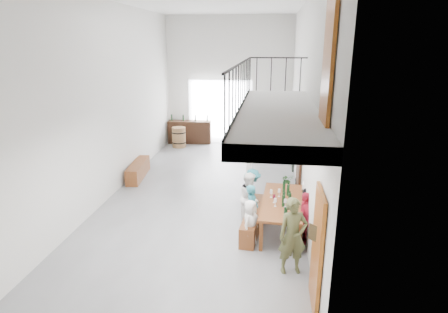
# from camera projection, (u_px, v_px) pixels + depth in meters

# --- Properties ---
(floor) EXTENTS (12.00, 12.00, 0.00)m
(floor) POSITION_uv_depth(u_px,v_px,m) (207.00, 191.00, 11.47)
(floor) COLOR slate
(floor) RESTS_ON ground
(room_walls) EXTENTS (12.00, 12.00, 12.00)m
(room_walls) POSITION_uv_depth(u_px,v_px,m) (205.00, 73.00, 10.44)
(room_walls) COLOR white
(room_walls) RESTS_ON ground
(gateway_portal) EXTENTS (2.80, 0.08, 2.80)m
(gateway_portal) POSITION_uv_depth(u_px,v_px,m) (220.00, 112.00, 16.75)
(gateway_portal) COLOR white
(gateway_portal) RESTS_ON ground
(right_wall_decor) EXTENTS (0.07, 8.28, 5.07)m
(right_wall_decor) POSITION_uv_depth(u_px,v_px,m) (305.00, 157.00, 8.87)
(right_wall_decor) COLOR #9A4B19
(right_wall_decor) RESTS_ON ground
(balcony) EXTENTS (1.52, 5.62, 4.00)m
(balcony) POSITION_uv_depth(u_px,v_px,m) (277.00, 116.00, 7.41)
(balcony) COLOR silver
(balcony) RESTS_ON ground
(tasting_table) EXTENTS (1.08, 2.34, 0.79)m
(tasting_table) POSITION_uv_depth(u_px,v_px,m) (282.00, 204.00, 8.81)
(tasting_table) COLOR brown
(tasting_table) RESTS_ON ground
(bench_inner) EXTENTS (0.57, 2.13, 0.48)m
(bench_inner) POSITION_uv_depth(u_px,v_px,m) (254.00, 219.00, 9.07)
(bench_inner) COLOR brown
(bench_inner) RESTS_ON ground
(bench_wall) EXTENTS (0.42, 2.02, 0.46)m
(bench_wall) POSITION_uv_depth(u_px,v_px,m) (297.00, 222.00, 8.96)
(bench_wall) COLOR brown
(bench_wall) RESTS_ON ground
(tableware) EXTENTS (0.60, 1.12, 0.35)m
(tableware) POSITION_uv_depth(u_px,v_px,m) (284.00, 196.00, 8.68)
(tableware) COLOR black
(tableware) RESTS_ON tasting_table
(side_bench) EXTENTS (0.58, 1.85, 0.51)m
(side_bench) POSITION_uv_depth(u_px,v_px,m) (138.00, 170.00, 12.56)
(side_bench) COLOR brown
(side_bench) RESTS_ON ground
(oak_barrel) EXTENTS (0.60, 0.60, 0.88)m
(oak_barrel) POSITION_uv_depth(u_px,v_px,m) (179.00, 137.00, 16.22)
(oak_barrel) COLOR brown
(oak_barrel) RESTS_ON ground
(serving_counter) EXTENTS (1.95, 0.67, 1.01)m
(serving_counter) POSITION_uv_depth(u_px,v_px,m) (190.00, 132.00, 16.90)
(serving_counter) COLOR #3D2115
(serving_counter) RESTS_ON ground
(counter_bottles) EXTENTS (1.67, 0.13, 0.28)m
(counter_bottles) POSITION_uv_depth(u_px,v_px,m) (189.00, 118.00, 16.71)
(counter_bottles) COLOR black
(counter_bottles) RESTS_ON serving_counter
(guest_left_a) EXTENTS (0.51, 0.61, 1.07)m
(guest_left_a) POSITION_uv_depth(u_px,v_px,m) (250.00, 223.00, 8.25)
(guest_left_a) COLOR white
(guest_left_a) RESTS_ON ground
(guest_left_b) EXTENTS (0.32, 0.46, 1.22)m
(guest_left_b) POSITION_uv_depth(u_px,v_px,m) (252.00, 210.00, 8.74)
(guest_left_b) COLOR #226572
(guest_left_b) RESTS_ON ground
(guest_left_c) EXTENTS (0.57, 0.69, 1.30)m
(guest_left_c) POSITION_uv_depth(u_px,v_px,m) (250.00, 198.00, 9.33)
(guest_left_c) COLOR white
(guest_left_c) RESTS_ON ground
(guest_left_d) EXTENTS (0.68, 0.89, 1.22)m
(guest_left_d) POSITION_uv_depth(u_px,v_px,m) (252.00, 191.00, 9.81)
(guest_left_d) COLOR #226572
(guest_left_d) RESTS_ON ground
(guest_right_a) EXTENTS (0.40, 0.75, 1.22)m
(guest_right_a) POSITION_uv_depth(u_px,v_px,m) (305.00, 218.00, 8.32)
(guest_right_a) COLOR #C3213C
(guest_right_a) RESTS_ON ground
(guest_right_b) EXTENTS (0.52, 1.04, 1.07)m
(guest_right_b) POSITION_uv_depth(u_px,v_px,m) (307.00, 209.00, 8.97)
(guest_right_b) COLOR black
(guest_right_b) RESTS_ON ground
(guest_right_c) EXTENTS (0.51, 0.60, 1.04)m
(guest_right_c) POSITION_uv_depth(u_px,v_px,m) (306.00, 200.00, 9.52)
(guest_right_c) COLOR white
(guest_right_c) RESTS_ON ground
(host_standing) EXTENTS (0.64, 0.50, 1.55)m
(host_standing) POSITION_uv_depth(u_px,v_px,m) (293.00, 236.00, 7.20)
(host_standing) COLOR #4A4F2C
(host_standing) RESTS_ON ground
(potted_plant) EXTENTS (0.46, 0.44, 0.41)m
(potted_plant) POSITION_uv_depth(u_px,v_px,m) (287.00, 180.00, 11.78)
(potted_plant) COLOR #184C17
(potted_plant) RESTS_ON ground
(bicycle_near) EXTENTS (1.97, 0.87, 1.00)m
(bicycle_near) POSITION_uv_depth(u_px,v_px,m) (247.00, 135.00, 16.38)
(bicycle_near) COLOR black
(bicycle_near) RESTS_ON ground
(bicycle_far) EXTENTS (1.65, 0.60, 0.97)m
(bicycle_far) POSITION_uv_depth(u_px,v_px,m) (247.00, 137.00, 16.03)
(bicycle_far) COLOR black
(bicycle_far) RESTS_ON ground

